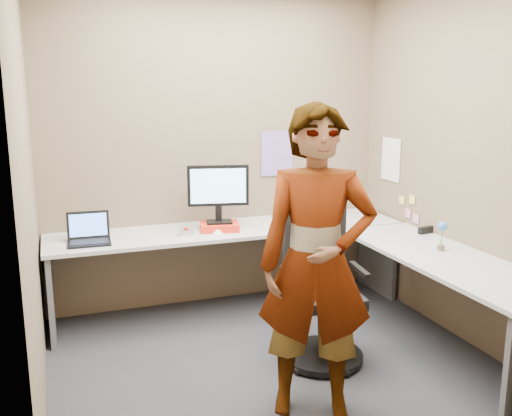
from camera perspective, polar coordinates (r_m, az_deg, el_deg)
name	(u,v)px	position (r m, az deg, el deg)	size (l,w,h in m)	color
ground	(272,360)	(4.16, 1.57, -14.95)	(3.00, 3.00, 0.00)	#28282D
wall_back	(218,150)	(4.97, -3.86, 5.82)	(3.00, 3.00, 0.00)	brown
wall_right	(460,161)	(4.51, 19.75, 4.49)	(2.70, 2.70, 0.00)	brown
wall_left	(27,184)	(3.49, -21.89, 2.26)	(2.70, 2.70, 0.00)	brown
desk	(306,259)	(4.43, 5.06, -5.06)	(2.98, 2.58, 0.73)	silver
paper_ream	(219,227)	(4.69, -3.68, -1.86)	(0.31, 0.23, 0.06)	red
monitor	(218,189)	(4.64, -3.80, 1.91)	(0.50, 0.19, 0.47)	black
laptop	(89,235)	(4.50, -16.38, -2.60)	(0.33, 0.28, 0.22)	black
trackball_mouse	(186,232)	(4.56, -7.00, -2.42)	(0.12, 0.08, 0.07)	#B7B7BC
origami	(218,230)	(4.60, -3.87, -2.17)	(0.10, 0.10, 0.06)	white
stapler	(426,230)	(4.79, 16.66, -2.12)	(0.15, 0.04, 0.06)	black
flower	(442,231)	(4.30, 18.12, -2.22)	(0.07, 0.07, 0.22)	brown
calendar_purple	(277,153)	(5.14, 2.11, 5.49)	(0.30, 0.01, 0.40)	#846BB7
calendar_white	(391,159)	(5.24, 13.34, 4.74)	(0.01, 0.28, 0.38)	white
sticky_note_a	(412,200)	(5.00, 15.35, 0.81)	(0.01, 0.07, 0.07)	#F2E059
sticky_note_b	(408,213)	(5.07, 14.95, -0.53)	(0.01, 0.07, 0.07)	pink
sticky_note_c	(416,219)	(4.98, 15.72, -1.03)	(0.01, 0.07, 0.07)	pink
sticky_note_d	(402,200)	(5.13, 14.37, 0.79)	(0.01, 0.07, 0.07)	#F2E059
office_chair	(320,298)	(4.05, 6.45, -8.95)	(0.59, 0.57, 1.08)	black
person	(316,264)	(3.27, 6.07, -5.58)	(0.66, 0.43, 1.81)	#999399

